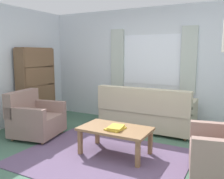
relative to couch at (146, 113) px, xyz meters
The scene contains 9 objects.
ground_plane 1.65m from the couch, 94.47° to the right, with size 6.24×6.24×0.00m, color #476B56.
wall_back 1.15m from the couch, 100.73° to the left, with size 5.32×0.12×2.60m, color silver.
window_with_curtains 1.23m from the couch, 102.25° to the left, with size 1.98×0.07×1.40m.
area_rug 1.65m from the couch, 94.47° to the right, with size 2.53×1.96×0.01m, color #604C6B.
couch is the anchor object (origin of this frame).
armchair_left 2.23m from the couch, 142.30° to the right, with size 0.96×0.98×0.88m.
coffee_table 1.39m from the couch, 89.89° to the right, with size 1.10×0.64×0.44m.
book_stack_on_table 1.47m from the couch, 88.19° to the right, with size 0.27×0.31×0.05m.
bookshelf 2.56m from the couch, 168.12° to the right, with size 0.30×0.94×1.72m.
Camera 1 is at (1.82, -3.08, 1.60)m, focal length 39.20 mm.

